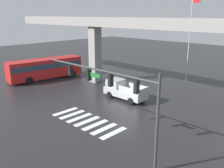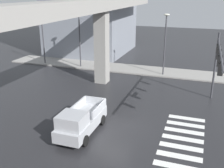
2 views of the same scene
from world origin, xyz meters
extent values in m
plane|color=#232326|center=(0.00, 0.00, 0.00)|extent=(120.00, 120.00, 0.00)
cube|color=silver|center=(-3.30, -5.07, 0.01)|extent=(0.55, 2.80, 0.01)
cube|color=silver|center=(-2.20, -5.07, 0.01)|extent=(0.55, 2.80, 0.01)
cube|color=silver|center=(-1.10, -5.07, 0.01)|extent=(0.55, 2.80, 0.01)
cube|color=silver|center=(0.00, -5.07, 0.01)|extent=(0.55, 2.80, 0.01)
cube|color=silver|center=(1.10, -5.07, 0.01)|extent=(0.55, 2.80, 0.01)
cube|color=silver|center=(2.20, -5.07, 0.01)|extent=(0.55, 2.80, 0.01)
cube|color=silver|center=(3.30, -5.07, 0.01)|extent=(0.55, 2.80, 0.01)
cube|color=gray|center=(0.00, 4.61, 8.35)|extent=(53.59, 2.20, 1.20)
cube|color=gray|center=(-9.52, 4.61, 3.88)|extent=(1.30, 1.30, 7.75)
cube|color=#A8AAAF|center=(-1.48, 1.84, 0.78)|extent=(5.11, 1.93, 0.80)
cube|color=#A8AAAF|center=(-2.93, 1.83, 1.63)|extent=(1.71, 1.76, 0.90)
cube|color=#3F5160|center=(-3.39, 1.83, 1.63)|extent=(0.11, 1.67, 0.77)
cube|color=#A8AAAF|center=(-0.32, 0.97, 1.48)|extent=(2.65, 0.12, 0.60)
cube|color=#A8AAAF|center=(-0.34, 2.72, 1.48)|extent=(2.65, 0.12, 0.60)
cube|color=#A8AAAF|center=(1.02, 1.86, 1.48)|extent=(0.11, 1.75, 0.60)
cylinder|color=black|center=(-3.05, 0.93, 0.38)|extent=(0.76, 0.28, 0.76)
cylinder|color=black|center=(-3.06, 2.73, 0.38)|extent=(0.76, 0.28, 0.76)
cylinder|color=black|center=(0.11, 0.95, 0.38)|extent=(0.76, 0.28, 0.76)
cylinder|color=black|center=(0.10, 2.75, 0.38)|extent=(0.76, 0.28, 0.76)
cube|color=red|center=(-15.99, 0.51, 1.64)|extent=(3.90, 11.03, 2.70)
cube|color=#2D3D4C|center=(-15.99, 0.51, 2.11)|extent=(3.86, 10.50, 0.76)
cube|color=#2D3D4C|center=(-15.29, 5.82, 1.98)|extent=(2.24, 0.37, 1.49)
cylinder|color=black|center=(-16.71, 4.42, 0.48)|extent=(0.47, 1.00, 0.96)
cylinder|color=black|center=(-14.28, 4.10, 0.48)|extent=(0.47, 1.00, 0.96)
cylinder|color=black|center=(-17.59, -2.28, 0.48)|extent=(0.47, 1.00, 0.96)
cylinder|color=black|center=(-15.16, -2.60, 0.48)|extent=(0.47, 1.00, 0.96)
cylinder|color=#38383D|center=(8.57, -6.90, 3.10)|extent=(0.18, 0.18, 6.20)
cylinder|color=#38383D|center=(3.17, -6.90, 5.60)|extent=(10.80, 0.14, 0.14)
cube|color=black|center=(6.97, -6.90, 5.08)|extent=(0.24, 0.32, 0.84)
sphere|color=orange|center=(6.97, -6.90, 5.08)|extent=(0.17, 0.17, 0.17)
cube|color=black|center=(4.77, -6.90, 5.08)|extent=(0.24, 0.32, 0.84)
sphere|color=orange|center=(4.77, -6.90, 5.08)|extent=(0.17, 0.17, 0.17)
cube|color=black|center=(2.57, -6.90, 5.08)|extent=(0.24, 0.32, 0.84)
sphere|color=orange|center=(2.57, -6.90, 5.08)|extent=(0.17, 0.17, 0.17)
cube|color=black|center=(0.37, -6.90, 5.08)|extent=(0.24, 0.32, 0.84)
sphere|color=orange|center=(0.37, -6.90, 5.08)|extent=(0.17, 0.17, 0.17)
cube|color=#19722D|center=(3.20, -6.90, 5.15)|extent=(1.10, 0.04, 0.28)
cylinder|color=silver|center=(-0.45, 14.06, 5.80)|extent=(0.12, 0.12, 11.61)
cube|color=red|center=(0.10, 14.06, 11.11)|extent=(1.10, 0.04, 0.70)
camera|label=1|loc=(15.78, -18.13, 9.30)|focal=39.35mm
camera|label=2|loc=(-16.94, -5.85, 9.67)|focal=43.07mm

